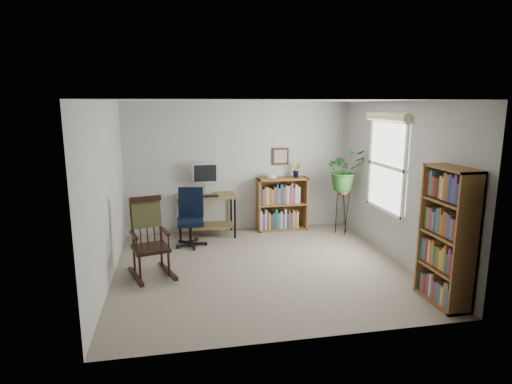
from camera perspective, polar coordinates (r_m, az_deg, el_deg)
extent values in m
cube|color=gray|center=(6.38, 0.70, -9.99)|extent=(4.20, 4.00, 0.00)
cube|color=silver|center=(5.93, 0.76, 12.09)|extent=(4.20, 4.00, 0.00)
cube|color=#AFAEAA|center=(7.98, -2.20, 3.35)|extent=(4.20, 0.00, 2.40)
cube|color=#AFAEAA|center=(4.16, 6.36, -4.59)|extent=(4.20, 0.00, 2.40)
cube|color=#AFAEAA|center=(5.99, -19.36, -0.14)|extent=(0.00, 4.00, 2.40)
cube|color=#AFAEAA|center=(6.78, 18.37, 1.26)|extent=(0.00, 4.00, 2.40)
cube|color=black|center=(7.58, -6.59, -0.53)|extent=(0.40, 0.15, 0.02)
imported|color=#235D20|center=(7.79, 11.81, 5.51)|extent=(1.69, 1.88, 1.46)
imported|color=#235D20|center=(8.07, 5.43, 2.34)|extent=(0.13, 0.24, 0.11)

